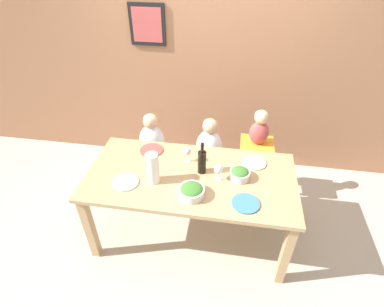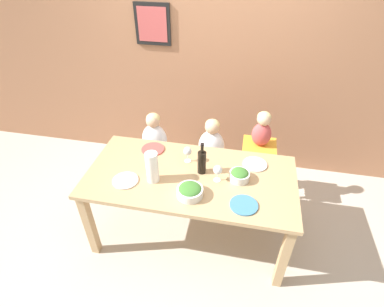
# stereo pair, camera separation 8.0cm
# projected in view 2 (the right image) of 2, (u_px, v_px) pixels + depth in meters

# --- Properties ---
(ground_plane) EXTENTS (14.00, 14.00, 0.00)m
(ground_plane) POSITION_uv_depth(u_px,v_px,m) (191.00, 232.00, 2.97)
(ground_plane) COLOR #BCB2A3
(wall_back) EXTENTS (10.00, 0.09, 2.70)m
(wall_back) POSITION_uv_depth(u_px,v_px,m) (215.00, 54.00, 3.16)
(wall_back) COLOR #9E6B4C
(wall_back) RESTS_ON ground_plane
(dining_table) EXTENTS (1.76, 0.87, 0.75)m
(dining_table) POSITION_uv_depth(u_px,v_px,m) (191.00, 183.00, 2.58)
(dining_table) COLOR tan
(dining_table) RESTS_ON ground_plane
(chair_far_left) EXTENTS (0.39, 0.37, 0.44)m
(chair_far_left) POSITION_uv_depth(u_px,v_px,m) (156.00, 158.00, 3.33)
(chair_far_left) COLOR silver
(chair_far_left) RESTS_ON ground_plane
(chair_far_center) EXTENTS (0.39, 0.37, 0.44)m
(chair_far_center) POSITION_uv_depth(u_px,v_px,m) (210.00, 165.00, 3.24)
(chair_far_center) COLOR silver
(chair_far_center) RESTS_ON ground_plane
(chair_right_highchair) EXTENTS (0.33, 0.31, 0.70)m
(chair_right_highchair) POSITION_uv_depth(u_px,v_px,m) (257.00, 158.00, 3.06)
(chair_right_highchair) COLOR silver
(chair_right_highchair) RESTS_ON ground_plane
(person_child_left) EXTENTS (0.27, 0.20, 0.48)m
(person_child_left) POSITION_uv_depth(u_px,v_px,m) (154.00, 135.00, 3.15)
(person_child_left) COLOR silver
(person_child_left) RESTS_ON chair_far_left
(person_child_center) EXTENTS (0.27, 0.20, 0.48)m
(person_child_center) POSITION_uv_depth(u_px,v_px,m) (212.00, 142.00, 3.06)
(person_child_center) COLOR silver
(person_child_center) RESTS_ON chair_far_center
(person_baby_right) EXTENTS (0.19, 0.14, 0.36)m
(person_baby_right) POSITION_uv_depth(u_px,v_px,m) (262.00, 129.00, 2.85)
(person_baby_right) COLOR #C64C4C
(person_baby_right) RESTS_ON chair_right_highchair
(wine_bottle) EXTENTS (0.07, 0.07, 0.29)m
(wine_bottle) POSITION_uv_depth(u_px,v_px,m) (202.00, 161.00, 2.48)
(wine_bottle) COLOR black
(wine_bottle) RESTS_ON dining_table
(paper_towel_roll) EXTENTS (0.10, 0.10, 0.27)m
(paper_towel_roll) POSITION_uv_depth(u_px,v_px,m) (152.00, 167.00, 2.39)
(paper_towel_roll) COLOR white
(paper_towel_roll) RESTS_ON dining_table
(wine_glass_near) EXTENTS (0.07, 0.07, 0.15)m
(wine_glass_near) POSITION_uv_depth(u_px,v_px,m) (218.00, 170.00, 2.41)
(wine_glass_near) COLOR white
(wine_glass_near) RESTS_ON dining_table
(wine_glass_far) EXTENTS (0.07, 0.07, 0.15)m
(wine_glass_far) POSITION_uv_depth(u_px,v_px,m) (188.00, 151.00, 2.61)
(wine_glass_far) COLOR white
(wine_glass_far) RESTS_ON dining_table
(salad_bowl_large) EXTENTS (0.21, 0.21, 0.09)m
(salad_bowl_large) POSITION_uv_depth(u_px,v_px,m) (190.00, 191.00, 2.30)
(salad_bowl_large) COLOR white
(salad_bowl_large) RESTS_ON dining_table
(salad_bowl_small) EXTENTS (0.17, 0.17, 0.09)m
(salad_bowl_small) POSITION_uv_depth(u_px,v_px,m) (239.00, 175.00, 2.45)
(salad_bowl_small) COLOR white
(salad_bowl_small) RESTS_ON dining_table
(dinner_plate_front_left) EXTENTS (0.21, 0.21, 0.01)m
(dinner_plate_front_left) POSITION_uv_depth(u_px,v_px,m) (125.00, 180.00, 2.46)
(dinner_plate_front_left) COLOR silver
(dinner_plate_front_left) RESTS_ON dining_table
(dinner_plate_back_left) EXTENTS (0.21, 0.21, 0.01)m
(dinner_plate_back_left) POSITION_uv_depth(u_px,v_px,m) (153.00, 149.00, 2.80)
(dinner_plate_back_left) COLOR #D14C47
(dinner_plate_back_left) RESTS_ON dining_table
(dinner_plate_back_right) EXTENTS (0.21, 0.21, 0.01)m
(dinner_plate_back_right) POSITION_uv_depth(u_px,v_px,m) (255.00, 164.00, 2.63)
(dinner_plate_back_right) COLOR silver
(dinner_plate_back_right) RESTS_ON dining_table
(dinner_plate_front_right) EXTENTS (0.21, 0.21, 0.01)m
(dinner_plate_front_right) POSITION_uv_depth(u_px,v_px,m) (244.00, 205.00, 2.24)
(dinner_plate_front_right) COLOR teal
(dinner_plate_front_right) RESTS_ON dining_table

